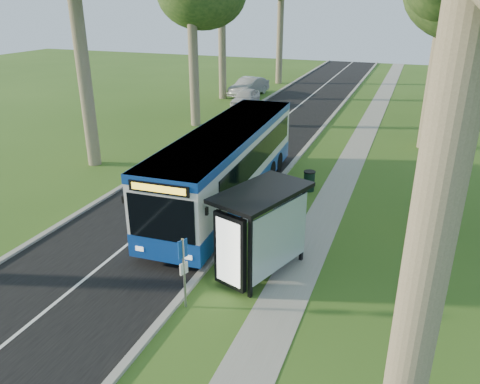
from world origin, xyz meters
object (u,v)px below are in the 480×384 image
object	(u,v)px
bus	(227,165)
bus_shelter	(261,222)
litter_bin	(309,181)
car_silver	(249,87)
bus_stop_sign	(184,265)
car_white	(246,98)

from	to	relation	value
bus	bus_shelter	size ratio (longest dim) A/B	3.34
bus	litter_bin	bearing A→B (deg)	36.40
litter_bin	car_silver	world-z (taller)	car_silver
car_silver	bus_stop_sign	bearing A→B (deg)	-63.00
bus	litter_bin	world-z (taller)	bus
bus	car_silver	distance (m)	25.53
bus_shelter	car_silver	size ratio (longest dim) A/B	0.76
bus_stop_sign	car_white	size ratio (longest dim) A/B	0.53
car_silver	car_white	bearing A→B (deg)	-62.99
litter_bin	bus_stop_sign	bearing A→B (deg)	-97.55
bus_shelter	car_white	world-z (taller)	bus_shelter
bus_stop_sign	car_white	distance (m)	28.69
bus	bus_shelter	distance (m)	6.59
bus_stop_sign	car_white	xyz separation A→B (m)	(-8.12, 27.50, -0.72)
bus_stop_sign	bus_shelter	xyz separation A→B (m)	(1.62, 2.29, 0.64)
bus	bus_stop_sign	size ratio (longest dim) A/B	5.56
bus	car_silver	size ratio (longest dim) A/B	2.53
litter_bin	car_white	xyz separation A→B (m)	(-9.50, 17.04, 0.24)
bus_stop_sign	bus_shelter	distance (m)	2.88
car_white	car_silver	size ratio (longest dim) A/B	0.86
car_silver	bus_shelter	bearing A→B (deg)	-59.05
litter_bin	car_silver	distance (m)	24.33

